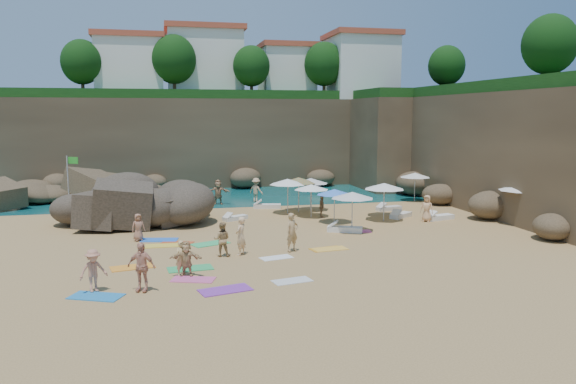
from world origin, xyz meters
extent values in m
plane|color=tan|center=(0.00, 0.00, 0.00)|extent=(120.00, 120.00, 0.00)
plane|color=#0C4751|center=(0.00, 30.00, 0.00)|extent=(120.00, 120.00, 0.00)
cube|color=brown|center=(2.00, 25.00, 4.00)|extent=(44.00, 8.00, 8.00)
cube|color=brown|center=(19.00, 8.00, 4.00)|extent=(8.00, 30.00, 8.00)
cube|color=brown|center=(17.00, 20.00, 4.00)|extent=(10.00, 12.00, 8.00)
cube|color=white|center=(-8.00, 26.00, 10.75)|extent=(6.00, 5.00, 5.50)
cube|color=#B2472D|center=(-8.00, 26.00, 13.75)|extent=(6.48, 5.40, 0.50)
cube|color=white|center=(-1.00, 27.00, 11.25)|extent=(7.00, 6.00, 6.50)
cube|color=#B2472D|center=(-1.00, 27.00, 14.75)|extent=(7.56, 6.48, 0.50)
cube|color=white|center=(7.00, 26.00, 10.50)|extent=(5.00, 5.00, 5.00)
cube|color=#B2472D|center=(7.00, 26.00, 13.25)|extent=(5.40, 5.40, 0.50)
cube|color=white|center=(14.00, 24.00, 11.00)|extent=(6.00, 6.00, 6.00)
cube|color=#B2472D|center=(14.00, 24.00, 14.25)|extent=(6.48, 6.48, 0.50)
sphere|color=#11380F|center=(-12.00, 24.00, 11.20)|extent=(3.60, 3.60, 3.60)
sphere|color=#11380F|center=(-4.00, 24.00, 11.60)|extent=(4.05, 4.05, 4.05)
sphere|color=#11380F|center=(3.00, 23.00, 11.04)|extent=(3.42, 3.42, 3.42)
sphere|color=#11380F|center=(10.00, 23.00, 11.36)|extent=(3.78, 3.78, 3.78)
sphere|color=#11380F|center=(19.00, 16.00, 10.80)|extent=(3.15, 3.15, 3.15)
sphere|color=#11380F|center=(20.00, 4.00, 11.20)|extent=(3.60, 3.60, 3.60)
cylinder|color=white|center=(-18.00, 30.00, 3.00)|extent=(0.10, 0.10, 6.00)
cylinder|color=white|center=(-16.50, 30.00, 3.00)|extent=(0.10, 0.10, 6.00)
cylinder|color=white|center=(-15.00, 30.00, 3.00)|extent=(0.10, 0.10, 6.00)
cylinder|color=silver|center=(-11.38, 9.50, 1.97)|extent=(0.08, 0.08, 3.93)
cube|color=green|center=(-11.00, 9.50, 3.61)|extent=(0.65, 0.31, 0.44)
cylinder|color=silver|center=(2.82, 6.75, 1.11)|extent=(0.06, 0.06, 2.22)
cone|color=white|center=(2.82, 6.75, 2.16)|extent=(2.49, 2.49, 0.38)
cylinder|color=silver|center=(4.03, 5.19, 1.00)|extent=(0.06, 0.06, 2.01)
cone|color=white|center=(4.03, 5.19, 1.96)|extent=(2.25, 2.25, 0.34)
cylinder|color=silver|center=(4.64, 7.59, 1.06)|extent=(0.06, 0.06, 2.13)
cone|color=silver|center=(4.64, 7.59, 2.08)|extent=(2.39, 2.39, 0.36)
cylinder|color=silver|center=(13.51, 9.99, 1.03)|extent=(0.06, 0.06, 2.06)
cone|color=silver|center=(13.51, 9.99, 2.01)|extent=(2.31, 2.31, 0.35)
cylinder|color=silver|center=(3.71, 7.32, 1.12)|extent=(0.07, 0.07, 2.23)
cone|color=#D64725|center=(3.71, 7.32, 2.18)|extent=(2.50, 2.50, 0.38)
cylinder|color=silver|center=(8.11, 2.95, 1.12)|extent=(0.07, 0.07, 2.24)
cone|color=white|center=(8.11, 2.95, 2.18)|extent=(2.51, 2.51, 0.38)
cylinder|color=silver|center=(15.64, 0.03, 1.17)|extent=(0.07, 0.07, 2.33)
cone|color=white|center=(15.64, 0.03, 2.28)|extent=(2.62, 2.62, 0.40)
cylinder|color=silver|center=(8.69, 4.36, 1.04)|extent=(0.06, 0.06, 2.07)
cone|color=silver|center=(8.69, 4.36, 2.02)|extent=(2.32, 2.32, 0.35)
cylinder|color=silver|center=(4.89, 2.94, 0.99)|extent=(0.06, 0.06, 1.97)
cone|color=#447EE8|center=(4.89, 2.94, 1.93)|extent=(2.22, 2.22, 0.34)
cylinder|color=silver|center=(5.06, 0.15, 1.08)|extent=(0.06, 0.06, 2.17)
cone|color=silver|center=(5.06, 0.15, 2.11)|extent=(2.43, 2.43, 0.37)
cube|color=silver|center=(-0.91, 5.24, 0.13)|extent=(1.71, 1.33, 0.26)
cube|color=silver|center=(1.88, 9.20, 0.15)|extent=(2.02, 1.05, 0.30)
cube|color=silver|center=(9.64, 3.77, 0.14)|extent=(1.85, 1.60, 0.29)
cube|color=silver|center=(9.95, 6.47, 0.14)|extent=(1.91, 1.02, 0.28)
cube|color=white|center=(4.69, 0.28, 0.15)|extent=(2.05, 1.39, 0.30)
cube|color=white|center=(11.70, 2.54, 0.15)|extent=(2.04, 1.09, 0.30)
cube|color=#237DBF|center=(-7.77, -8.62, 0.02)|extent=(2.12, 1.64, 0.03)
cube|color=#DC5594|center=(-4.20, -7.24, 0.02)|extent=(1.90, 1.36, 0.03)
cube|color=orange|center=(-6.68, -4.80, 0.02)|extent=(1.99, 1.28, 0.03)
cube|color=#31AB5D|center=(-4.24, -5.57, 0.02)|extent=(2.00, 1.14, 0.03)
cube|color=yellow|center=(-5.39, -0.93, 0.02)|extent=(1.74, 0.89, 0.03)
cube|color=white|center=(-0.25, -4.57, 0.01)|extent=(1.63, 1.08, 0.03)
cube|color=purple|center=(-3.09, -8.89, 0.02)|extent=(2.13, 1.43, 0.03)
cube|color=#C44722|center=(-4.67, -0.50, 0.01)|extent=(1.82, 1.35, 0.03)
cube|color=blue|center=(-5.55, 0.42, 0.02)|extent=(2.02, 1.27, 0.03)
cube|color=pink|center=(5.37, 0.26, 0.01)|extent=(1.77, 1.11, 0.03)
cube|color=orange|center=(2.51, -3.43, 0.01)|extent=(1.74, 1.11, 0.03)
cube|color=#35BC6A|center=(-2.99, -1.04, 0.02)|extent=(2.12, 1.63, 0.03)
cube|color=#FFBB43|center=(2.69, -3.48, 0.01)|extent=(1.77, 1.05, 0.03)
cube|color=silver|center=(-0.36, -8.29, 0.01)|extent=(1.69, 1.08, 0.03)
imported|color=tan|center=(-4.61, -6.49, 0.73)|extent=(0.59, 0.44, 1.46)
imported|color=#A68153|center=(-2.66, -3.69, 0.81)|extent=(0.90, 0.77, 1.62)
imported|color=tan|center=(1.58, 12.20, 0.92)|extent=(1.19, 1.19, 1.84)
imported|color=#946F4A|center=(4.63, 4.83, 0.72)|extent=(0.64, 0.92, 1.44)
imported|color=#E1A976|center=(10.64, 2.18, 0.83)|extent=(0.90, 0.86, 1.66)
imported|color=tan|center=(-1.34, 11.72, 0.92)|extent=(1.75, 0.69, 1.84)
imported|color=#EFBD87|center=(-1.77, -3.63, 0.91)|extent=(0.75, 0.80, 1.83)
imported|color=tan|center=(-7.90, -8.06, 0.21)|extent=(1.60, 1.89, 0.43)
imported|color=#DF9A7E|center=(-6.16, -8.35, 0.23)|extent=(1.75, 2.14, 0.45)
imported|color=#A36B51|center=(-6.61, 0.47, 0.19)|extent=(1.11, 1.57, 0.38)
imported|color=tan|center=(-4.43, -6.69, 0.19)|extent=(1.65, 1.72, 0.38)
imported|color=tan|center=(0.74, -3.53, 0.22)|extent=(1.45, 1.96, 0.44)
camera|label=1|loc=(-5.25, -29.39, 6.59)|focal=35.00mm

